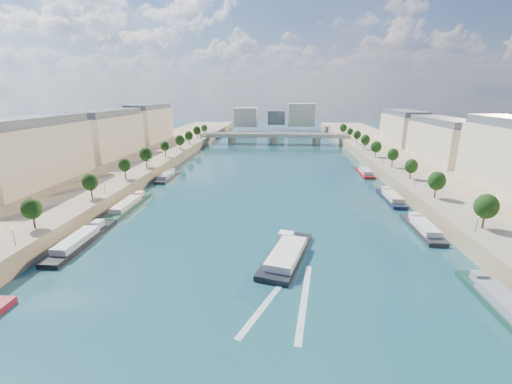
# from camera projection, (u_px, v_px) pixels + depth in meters

# --- Properties ---
(ground) EXTENTS (700.00, 700.00, 0.00)m
(ground) POSITION_uv_depth(u_px,v_px,m) (267.00, 188.00, 140.03)
(ground) COLOR #0B2E31
(ground) RESTS_ON ground
(quay_left) EXTENTS (44.00, 520.00, 5.00)m
(quay_left) POSITION_uv_depth(u_px,v_px,m) (97.00, 179.00, 144.37)
(quay_left) COLOR #9E8460
(quay_left) RESTS_ON ground
(quay_right) EXTENTS (44.00, 520.00, 5.00)m
(quay_right) POSITION_uv_depth(u_px,v_px,m) (450.00, 185.00, 134.28)
(quay_right) COLOR #9E8460
(quay_right) RESTS_ON ground
(pave_left) EXTENTS (14.00, 520.00, 0.10)m
(pave_left) POSITION_uv_depth(u_px,v_px,m) (131.00, 173.00, 142.61)
(pave_left) COLOR gray
(pave_left) RESTS_ON quay_left
(pave_right) EXTENTS (14.00, 520.00, 0.10)m
(pave_right) POSITION_uv_depth(u_px,v_px,m) (412.00, 178.00, 134.62)
(pave_right) COLOR gray
(pave_right) RESTS_ON quay_right
(trees_left) EXTENTS (4.80, 268.80, 8.26)m
(trees_left) POSITION_uv_depth(u_px,v_px,m) (136.00, 160.00, 142.86)
(trees_left) COLOR #382B1E
(trees_left) RESTS_ON ground
(trees_right) EXTENTS (4.80, 268.80, 8.26)m
(trees_right) POSITION_uv_depth(u_px,v_px,m) (400.00, 160.00, 142.82)
(trees_right) COLOR #382B1E
(trees_right) RESTS_ON ground
(lamps_left) EXTENTS (0.36, 200.36, 4.28)m
(lamps_left) POSITION_uv_depth(u_px,v_px,m) (130.00, 173.00, 131.95)
(lamps_left) COLOR black
(lamps_left) RESTS_ON ground
(lamps_right) EXTENTS (0.36, 200.36, 4.28)m
(lamps_right) POSITION_uv_depth(u_px,v_px,m) (397.00, 169.00, 138.96)
(lamps_right) COLOR black
(lamps_right) RESTS_ON ground
(buildings_left) EXTENTS (16.00, 226.00, 23.20)m
(buildings_left) POSITION_uv_depth(u_px,v_px,m) (79.00, 142.00, 152.87)
(buildings_left) COLOR beige
(buildings_left) RESTS_ON ground
(buildings_right) EXTENTS (16.00, 226.00, 23.20)m
(buildings_right) POSITION_uv_depth(u_px,v_px,m) (474.00, 146.00, 140.96)
(buildings_right) COLOR beige
(buildings_right) RESTS_ON ground
(skyline) EXTENTS (79.00, 42.00, 22.00)m
(skyline) POSITION_uv_depth(u_px,v_px,m) (279.00, 116.00, 345.89)
(skyline) COLOR beige
(skyline) RESTS_ON ground
(bridge) EXTENTS (112.00, 12.00, 8.15)m
(bridge) POSITION_uv_depth(u_px,v_px,m) (274.00, 137.00, 258.03)
(bridge) COLOR #C1B79E
(bridge) RESTS_ON ground
(tour_barge) EXTENTS (13.80, 26.78, 3.64)m
(tour_barge) POSITION_uv_depth(u_px,v_px,m) (286.00, 254.00, 80.47)
(tour_barge) COLOR black
(tour_barge) RESTS_ON ground
(wake) EXTENTS (14.26, 25.91, 0.04)m
(wake) POSITION_uv_depth(u_px,v_px,m) (287.00, 298.00, 64.78)
(wake) COLOR silver
(wake) RESTS_ON ground
(moored_barges_left) EXTENTS (5.00, 156.61, 3.60)m
(moored_barges_left) POSITION_uv_depth(u_px,v_px,m) (80.00, 242.00, 87.32)
(moored_barges_left) COLOR #181F36
(moored_barges_left) RESTS_ON ground
(moored_barges_right) EXTENTS (5.00, 160.81, 3.60)m
(moored_barges_right) POSITION_uv_depth(u_px,v_px,m) (426.00, 232.00, 93.69)
(moored_barges_right) COLOR black
(moored_barges_right) RESTS_ON ground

